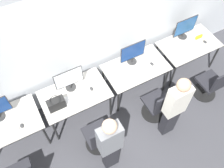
# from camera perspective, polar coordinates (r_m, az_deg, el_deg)

# --- Properties ---
(ground_plane) EXTENTS (20.00, 20.00, 0.00)m
(ground_plane) POSITION_cam_1_polar(r_m,az_deg,el_deg) (5.08, 0.79, -6.91)
(ground_plane) COLOR #3D3D42
(wall_back) EXTENTS (12.00, 0.05, 2.80)m
(wall_back) POSITION_cam_1_polar(r_m,az_deg,el_deg) (4.41, -4.49, 10.57)
(wall_back) COLOR silver
(wall_back) RESTS_ON ground_plane
(desk_far_left) EXTENTS (1.21, 0.74, 0.74)m
(desk_far_left) POSITION_cam_1_polar(r_m,az_deg,el_deg) (4.59, -23.45, -9.01)
(desk_far_left) COLOR #BCB7AD
(desk_far_left) RESTS_ON ground_plane
(keyboard_far_left) EXTENTS (0.45, 0.17, 0.02)m
(keyboard_far_left) POSITION_cam_1_polar(r_m,az_deg,el_deg) (4.44, -23.32, -10.20)
(keyboard_far_left) COLOR silver
(keyboard_far_left) RESTS_ON desk_far_left
(mouse_far_left) EXTENTS (0.06, 0.09, 0.03)m
(mouse_far_left) POSITION_cam_1_polar(r_m,az_deg,el_deg) (4.39, -19.89, -8.97)
(mouse_far_left) COLOR #333333
(mouse_far_left) RESTS_ON desk_far_left
(desk_left) EXTENTS (1.21, 0.74, 0.74)m
(desk_left) POSITION_cam_1_polar(r_m,az_deg,el_deg) (4.56, -8.48, -2.73)
(desk_left) COLOR #BCB7AD
(desk_left) RESTS_ON ground_plane
(monitor_left) EXTENTS (0.52, 0.19, 0.48)m
(monitor_left) POSITION_cam_1_polar(r_m,az_deg,el_deg) (4.37, -9.81, 1.11)
(monitor_left) COLOR #2D2D2D
(monitor_left) RESTS_ON desk_left
(keyboard_left) EXTENTS (0.45, 0.17, 0.02)m
(keyboard_left) POSITION_cam_1_polar(r_m,az_deg,el_deg) (4.45, -8.20, -2.94)
(keyboard_left) COLOR silver
(keyboard_left) RESTS_ON desk_left
(mouse_left) EXTENTS (0.06, 0.09, 0.03)m
(mouse_left) POSITION_cam_1_polar(r_m,az_deg,el_deg) (4.50, -4.70, -1.08)
(mouse_left) COLOR #333333
(mouse_left) RESTS_ON desk_left
(office_chair_left) EXTENTS (0.48, 0.48, 0.89)m
(office_chair_left) POSITION_cam_1_polar(r_m,az_deg,el_deg) (4.48, -3.05, -12.18)
(office_chair_left) COLOR black
(office_chair_left) RESTS_ON ground_plane
(person_left) EXTENTS (0.36, 0.21, 1.60)m
(person_left) POSITION_cam_1_polar(r_m,az_deg,el_deg) (3.89, -0.48, -13.56)
(person_left) COLOR #232328
(person_left) RESTS_ON ground_plane
(desk_right) EXTENTS (1.21, 0.74, 0.74)m
(desk_right) POSITION_cam_1_polar(r_m,az_deg,el_deg) (4.88, 5.44, 3.34)
(desk_right) COLOR #BCB7AD
(desk_right) RESTS_ON ground_plane
(monitor_right) EXTENTS (0.52, 0.19, 0.48)m
(monitor_right) POSITION_cam_1_polar(r_m,az_deg,el_deg) (4.70, 4.77, 7.18)
(monitor_right) COLOR #2D2D2D
(monitor_right) RESTS_ON desk_right
(keyboard_right) EXTENTS (0.45, 0.17, 0.02)m
(keyboard_right) POSITION_cam_1_polar(r_m,az_deg,el_deg) (4.76, 6.23, 3.01)
(keyboard_right) COLOR silver
(keyboard_right) RESTS_ON desk_right
(mouse_right) EXTENTS (0.06, 0.09, 0.03)m
(mouse_right) POSITION_cam_1_polar(r_m,az_deg,el_deg) (4.89, 9.12, 4.57)
(mouse_right) COLOR #333333
(mouse_right) RESTS_ON desk_right
(office_chair_right) EXTENTS (0.48, 0.48, 0.89)m
(office_chair_right) POSITION_cam_1_polar(r_m,az_deg,el_deg) (4.83, 10.31, -4.89)
(office_chair_right) COLOR black
(office_chair_right) RESTS_ON ground_plane
(person_right) EXTENTS (0.36, 0.21, 1.64)m
(person_right) POSITION_cam_1_polar(r_m,az_deg,el_deg) (4.27, 14.15, -5.08)
(person_right) COLOR #232328
(person_right) RESTS_ON ground_plane
(desk_far_right) EXTENTS (1.21, 0.74, 0.74)m
(desk_far_right) POSITION_cam_1_polar(r_m,az_deg,el_deg) (5.49, 17.07, 8.23)
(desk_far_right) COLOR #BCB7AD
(desk_far_right) RESTS_ON ground_plane
(monitor_far_right) EXTENTS (0.52, 0.19, 0.48)m
(monitor_far_right) POSITION_cam_1_polar(r_m,az_deg,el_deg) (5.37, 16.41, 12.34)
(monitor_far_right) COLOR #2D2D2D
(monitor_far_right) RESTS_ON desk_far_right
(keyboard_far_right) EXTENTS (0.45, 0.17, 0.02)m
(keyboard_far_right) POSITION_cam_1_polar(r_m,az_deg,el_deg) (5.38, 18.07, 7.97)
(keyboard_far_right) COLOR silver
(keyboard_far_right) RESTS_ON desk_far_right
(mouse_far_right) EXTENTS (0.06, 0.09, 0.03)m
(mouse_far_right) POSITION_cam_1_polar(r_m,az_deg,el_deg) (5.56, 20.50, 9.03)
(mouse_far_right) COLOR #333333
(mouse_far_right) RESTS_ON desk_far_right
(office_chair_far_right) EXTENTS (0.48, 0.48, 0.89)m
(office_chair_far_right) POSITION_cam_1_polar(r_m,az_deg,el_deg) (5.38, 21.65, -0.23)
(office_chair_far_right) COLOR black
(office_chair_far_right) RESTS_ON ground_plane
(handbag) EXTENTS (0.30, 0.18, 0.25)m
(handbag) POSITION_cam_1_polar(r_m,az_deg,el_deg) (4.31, -12.63, -4.42)
(handbag) COLOR black
(handbag) RESTS_ON desk_left
(placard_far_right) EXTENTS (0.16, 0.03, 0.08)m
(placard_far_right) POSITION_cam_1_polar(r_m,az_deg,el_deg) (5.59, 19.25, 10.13)
(placard_far_right) COLOR yellow
(placard_far_right) RESTS_ON desk_far_right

